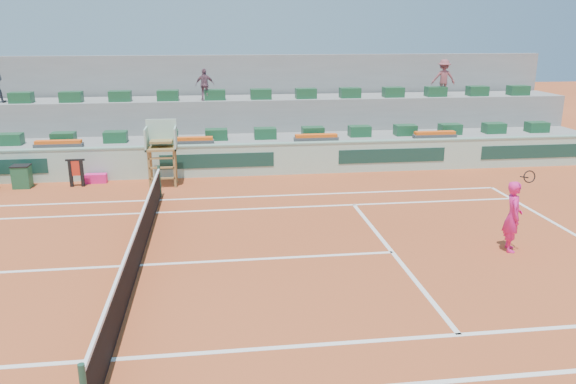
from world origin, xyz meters
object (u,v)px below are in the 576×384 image
umpire_chair (162,144)px  drink_cooler_a (22,176)px  player_bag (96,178)px  tennis_player (513,216)px

umpire_chair → drink_cooler_a: 5.19m
drink_cooler_a → player_bag: bearing=7.8°
tennis_player → drink_cooler_a: bearing=151.3°
player_bag → umpire_chair: size_ratio=0.32×
umpire_chair → tennis_player: bearing=-39.2°
tennis_player → umpire_chair: bearing=140.8°
player_bag → drink_cooler_a: 2.56m
umpire_chair → player_bag: bearing=167.3°
tennis_player → player_bag: bearing=145.4°
player_bag → umpire_chair: 2.94m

